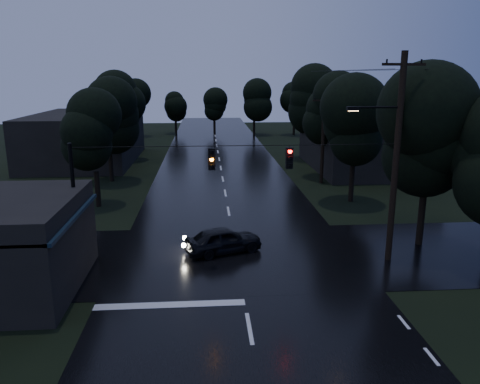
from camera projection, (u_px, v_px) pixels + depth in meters
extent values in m
cube|color=black|center=(223.00, 179.00, 41.12)|extent=(12.00, 120.00, 0.02)
cube|color=black|center=(236.00, 256.00, 23.71)|extent=(60.00, 9.00, 0.02)
cube|color=black|center=(0.00, 218.00, 19.31)|extent=(6.00, 7.00, 0.12)
cube|color=black|center=(74.00, 216.00, 19.53)|extent=(0.30, 7.00, 0.15)
cylinder|color=black|center=(51.00, 285.00, 17.03)|extent=(0.10, 0.10, 3.00)
cylinder|color=black|center=(90.00, 232.00, 22.83)|extent=(0.10, 0.10, 3.00)
cube|color=#FEB565|center=(64.00, 245.00, 18.24)|extent=(0.06, 1.60, 0.50)
cube|color=#FEB565|center=(82.00, 223.00, 20.85)|extent=(0.06, 1.20, 0.50)
cube|color=black|center=(365.00, 146.00, 45.46)|extent=(10.00, 14.00, 4.40)
cube|color=black|center=(86.00, 138.00, 49.17)|extent=(10.00, 16.00, 5.00)
cylinder|color=black|center=(396.00, 161.00, 22.07)|extent=(0.30, 0.30, 10.00)
cube|color=black|center=(404.00, 64.00, 20.99)|extent=(2.00, 0.12, 0.12)
cylinder|color=black|center=(377.00, 107.00, 21.38)|extent=(2.20, 0.10, 0.10)
cube|color=black|center=(353.00, 108.00, 21.31)|extent=(0.60, 0.25, 0.18)
cube|color=#FFB266|center=(353.00, 111.00, 21.34)|extent=(0.45, 0.18, 0.03)
cylinder|color=black|center=(323.00, 139.00, 38.87)|extent=(0.30, 0.30, 7.50)
cube|color=black|center=(325.00, 100.00, 38.10)|extent=(2.00, 0.12, 0.12)
cylinder|color=black|center=(75.00, 208.00, 21.47)|extent=(0.18, 0.18, 6.00)
cylinder|color=black|center=(238.00, 146.00, 21.33)|extent=(15.00, 0.03, 0.03)
cube|color=black|center=(212.00, 159.00, 21.39)|extent=(0.32, 0.25, 1.00)
sphere|color=orange|center=(212.00, 160.00, 21.25)|extent=(0.18, 0.18, 0.18)
cube|color=black|center=(289.00, 158.00, 21.65)|extent=(0.32, 0.25, 1.00)
sphere|color=#FF0C07|center=(290.00, 159.00, 21.51)|extent=(0.18, 0.18, 0.18)
cylinder|color=black|center=(421.00, 220.00, 25.06)|extent=(0.36, 0.36, 2.80)
sphere|color=black|center=(427.00, 157.00, 24.23)|extent=(4.48, 4.48, 4.48)
sphere|color=black|center=(429.00, 134.00, 23.94)|extent=(4.48, 4.48, 4.48)
sphere|color=black|center=(432.00, 110.00, 23.65)|extent=(4.48, 4.48, 4.48)
cylinder|color=black|center=(98.00, 189.00, 32.44)|extent=(0.36, 0.36, 2.45)
sphere|color=black|center=(94.00, 147.00, 31.71)|extent=(3.92, 3.92, 3.92)
sphere|color=black|center=(93.00, 131.00, 31.45)|extent=(3.92, 3.92, 3.92)
sphere|color=black|center=(92.00, 115.00, 31.20)|extent=(3.92, 3.92, 3.92)
cylinder|color=black|center=(111.00, 166.00, 40.11)|extent=(0.36, 0.36, 2.62)
sphere|color=black|center=(108.00, 129.00, 39.33)|extent=(4.20, 4.20, 4.20)
sphere|color=black|center=(107.00, 116.00, 39.05)|extent=(4.20, 4.20, 4.20)
sphere|color=black|center=(107.00, 102.00, 38.78)|extent=(4.20, 4.20, 4.20)
cylinder|color=black|center=(123.00, 148.00, 49.71)|extent=(0.36, 0.36, 2.80)
sphere|color=black|center=(121.00, 115.00, 48.88)|extent=(4.48, 4.48, 4.48)
sphere|color=black|center=(121.00, 104.00, 48.59)|extent=(4.48, 4.48, 4.48)
sphere|color=black|center=(120.00, 92.00, 48.30)|extent=(4.48, 4.48, 4.48)
cylinder|color=black|center=(351.00, 184.00, 33.71)|extent=(0.36, 0.36, 2.62)
sphere|color=black|center=(354.00, 140.00, 32.94)|extent=(4.20, 4.20, 4.20)
sphere|color=black|center=(355.00, 124.00, 32.66)|extent=(4.20, 4.20, 4.20)
sphere|color=black|center=(356.00, 107.00, 32.39)|extent=(4.20, 4.20, 4.20)
cylinder|color=black|center=(331.00, 162.00, 41.47)|extent=(0.36, 0.36, 2.80)
sphere|color=black|center=(332.00, 124.00, 40.64)|extent=(4.48, 4.48, 4.48)
sphere|color=black|center=(333.00, 110.00, 40.35)|extent=(4.48, 4.48, 4.48)
sphere|color=black|center=(334.00, 96.00, 40.06)|extent=(4.48, 4.48, 4.48)
cylinder|color=black|center=(312.00, 145.00, 51.16)|extent=(0.36, 0.36, 2.97)
sphere|color=black|center=(313.00, 111.00, 50.28)|extent=(4.76, 4.76, 4.76)
sphere|color=black|center=(314.00, 99.00, 49.97)|extent=(4.76, 4.76, 4.76)
sphere|color=black|center=(314.00, 87.00, 49.66)|extent=(4.76, 4.76, 4.76)
imported|color=black|center=(223.00, 240.00, 24.08)|extent=(4.28, 2.87, 1.35)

